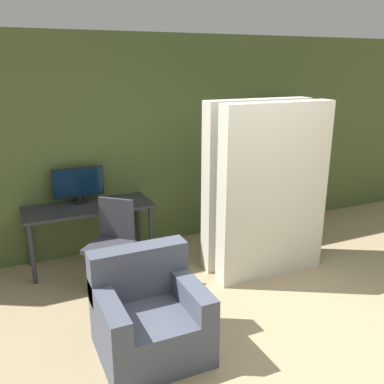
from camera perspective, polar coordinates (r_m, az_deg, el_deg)
ground_plane at (r=4.02m, az=16.52°, el=-19.57°), size 16.00×16.00×0.00m
wall_back at (r=5.72m, az=-0.94°, el=6.84°), size 8.00×0.06×2.70m
desk at (r=5.19m, az=-13.61°, el=-2.79°), size 1.48×0.61×0.73m
monitor at (r=5.26m, az=-14.92°, el=1.07°), size 0.60×0.19×0.43m
office_chair at (r=4.71m, az=-10.61°, el=-7.91°), size 0.62×0.62×0.96m
bookshelf at (r=6.27m, az=9.79°, el=2.97°), size 0.73×0.31×1.73m
mattress_near at (r=4.78m, az=10.91°, el=-0.03°), size 1.31×0.22×1.96m
mattress_far at (r=5.07m, az=8.48°, el=1.08°), size 1.31×0.22×1.96m
armchair at (r=3.73m, az=-5.77°, el=-16.13°), size 0.85×0.80×0.85m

